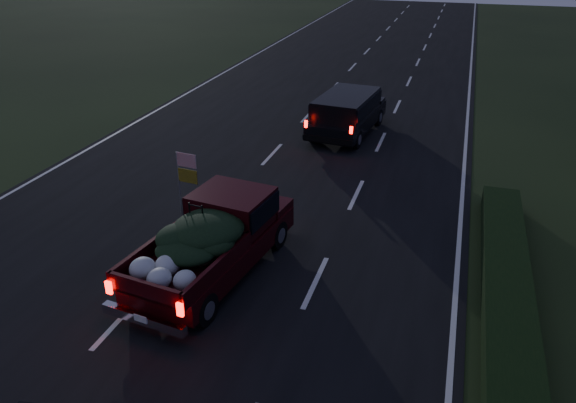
% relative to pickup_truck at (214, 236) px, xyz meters
% --- Properties ---
extents(ground, '(120.00, 120.00, 0.00)m').
position_rel_pickup_truck_xyz_m(ground, '(-1.18, -2.27, -0.98)').
color(ground, black).
rests_on(ground, ground).
extents(road_asphalt, '(14.00, 120.00, 0.02)m').
position_rel_pickup_truck_xyz_m(road_asphalt, '(-1.18, -2.27, -0.97)').
color(road_asphalt, black).
rests_on(road_asphalt, ground).
extents(hedge_row, '(1.00, 10.00, 0.60)m').
position_rel_pickup_truck_xyz_m(hedge_row, '(6.62, 0.73, -0.68)').
color(hedge_row, black).
rests_on(hedge_row, ground).
extents(pickup_truck, '(2.55, 5.20, 2.62)m').
position_rel_pickup_truck_xyz_m(pickup_truck, '(0.00, 0.00, 0.00)').
color(pickup_truck, '#35070B').
rests_on(pickup_truck, ground).
extents(lead_suv, '(2.43, 4.83, 1.33)m').
position_rel_pickup_truck_xyz_m(lead_suv, '(0.93, 10.77, 0.03)').
color(lead_suv, black).
rests_on(lead_suv, ground).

